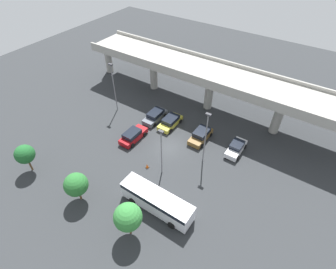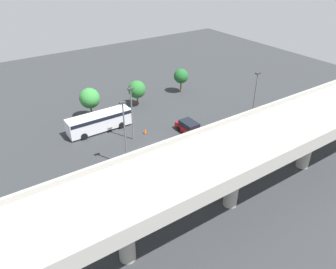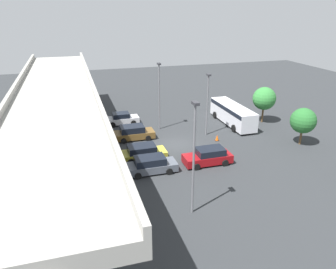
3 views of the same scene
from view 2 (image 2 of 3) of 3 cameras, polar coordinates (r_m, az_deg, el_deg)
ground_plane at (r=41.45m, az=-0.87°, el=-2.67°), size 98.70×98.70×0.00m
highway_overpass at (r=30.42m, az=11.74°, el=-3.37°), size 47.43×7.38×7.51m
parked_car_0 at (r=41.20m, az=8.85°, el=-2.08°), size 2.15×4.71×1.53m
parked_car_1 at (r=39.46m, az=5.85°, el=-3.45°), size 2.24×4.64×1.51m
parked_car_2 at (r=36.78m, az=-1.10°, el=-6.03°), size 2.23×4.56×1.61m
parked_car_3 at (r=34.42m, az=-8.34°, el=-9.45°), size 2.01×4.31×1.55m
parked_car_4 at (r=44.83m, az=3.85°, el=1.16°), size 2.16×4.71×1.61m
shuttle_bus at (r=46.00m, az=-11.88°, el=2.36°), size 8.94×2.58×2.49m
lamp_post_near_aisle at (r=44.71m, az=14.82°, el=6.10°), size 0.70×0.35×8.54m
lamp_post_mid_lot at (r=36.38m, az=-7.57°, el=0.78°), size 0.70×0.35×8.20m
lamp_post_by_overpass at (r=41.81m, az=-6.34°, el=4.26°), size 0.70×0.35×7.30m
tree_front_left at (r=56.85m, az=2.28°, el=10.13°), size 2.49×2.49×4.21m
tree_front_right at (r=52.06m, az=-5.44°, el=7.82°), size 2.79×2.79×4.16m
tree_front_far_right at (r=48.94m, az=-13.49°, el=6.17°), size 2.97×2.97×4.71m
traffic_cone at (r=44.92m, az=-4.00°, el=0.57°), size 0.44×0.44×0.70m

